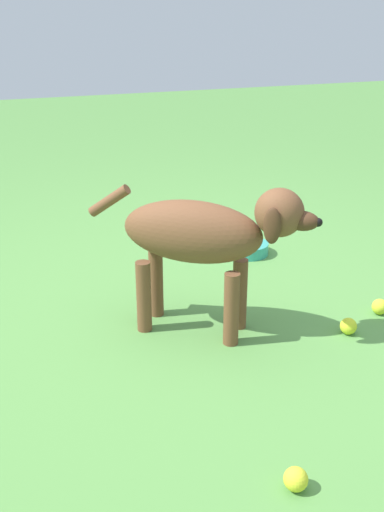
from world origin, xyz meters
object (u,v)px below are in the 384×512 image
at_px(tennis_ball_2, 348,326).
at_px(water_bowl, 247,248).
at_px(dog, 205,236).
at_px(tennis_ball_0, 380,307).
at_px(tennis_ball_1, 296,479).

relative_size(tennis_ball_2, water_bowl, 0.30).
xyz_separation_m(dog, water_bowl, (-0.52, -0.66, -0.37)).
relative_size(tennis_ball_0, tennis_ball_2, 1.00).
bearing_deg(tennis_ball_1, water_bowl, -112.30).
height_order(tennis_ball_2, water_bowl, tennis_ball_2).
xyz_separation_m(dog, tennis_ball_1, (0.11, 0.87, -0.37)).
distance_m(tennis_ball_1, water_bowl, 1.65).
relative_size(tennis_ball_0, water_bowl, 0.30).
relative_size(dog, tennis_ball_2, 10.90).
bearing_deg(dog, tennis_ball_0, 28.09).
relative_size(tennis_ball_0, tennis_ball_1, 1.00).
bearing_deg(tennis_ball_0, water_bowl, -75.22).
xyz_separation_m(dog, tennis_ball_2, (-0.51, 0.24, -0.37)).
height_order(tennis_ball_0, tennis_ball_1, same).
distance_m(tennis_ball_0, tennis_ball_2, 0.24).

